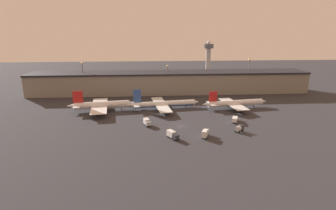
# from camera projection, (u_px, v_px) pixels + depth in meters

# --- Properties ---
(ground) EXTENTS (600.00, 600.00, 0.00)m
(ground) POSITION_uv_depth(u_px,v_px,m) (181.00, 126.00, 132.68)
(ground) COLOR #2D2D33
(terminal_building) EXTENTS (211.57, 24.12, 16.35)m
(terminal_building) POSITION_uv_depth(u_px,v_px,m) (170.00, 82.00, 203.36)
(terminal_building) COLOR gray
(terminal_building) RESTS_ON ground
(airplane_0) EXTENTS (40.31, 35.70, 12.88)m
(airplane_0) POSITION_uv_depth(u_px,v_px,m) (101.00, 105.00, 156.79)
(airplane_0) COLOR silver
(airplane_0) RESTS_ON ground
(airplane_1) EXTENTS (45.76, 36.14, 12.83)m
(airplane_1) POSITION_uv_depth(u_px,v_px,m) (163.00, 104.00, 162.11)
(airplane_1) COLOR white
(airplane_1) RESTS_ON ground
(airplane_2) EXTENTS (42.84, 29.70, 11.43)m
(airplane_2) POSITION_uv_depth(u_px,v_px,m) (235.00, 103.00, 162.59)
(airplane_2) COLOR silver
(airplane_2) RESTS_ON ground
(service_vehicle_0) EXTENTS (4.65, 6.81, 3.59)m
(service_vehicle_0) POSITION_uv_depth(u_px,v_px,m) (205.00, 133.00, 118.31)
(service_vehicle_0) COLOR #9EA3A8
(service_vehicle_0) RESTS_ON ground
(service_vehicle_1) EXTENTS (5.09, 7.53, 2.81)m
(service_vehicle_1) POSITION_uv_depth(u_px,v_px,m) (235.00, 119.00, 138.36)
(service_vehicle_1) COLOR #9EA3A8
(service_vehicle_1) RESTS_ON ground
(service_vehicle_2) EXTENTS (5.38, 7.08, 3.38)m
(service_vehicle_2) POSITION_uv_depth(u_px,v_px,m) (172.00, 135.00, 116.93)
(service_vehicle_2) COLOR #282D38
(service_vehicle_2) RESTS_ON ground
(service_vehicle_3) EXTENTS (4.93, 4.81, 3.08)m
(service_vehicle_3) POSITION_uv_depth(u_px,v_px,m) (239.00, 128.00, 124.66)
(service_vehicle_3) COLOR #282D38
(service_vehicle_3) RESTS_ON ground
(service_vehicle_4) EXTENTS (3.98, 6.17, 3.36)m
(service_vehicle_4) POSITION_uv_depth(u_px,v_px,m) (147.00, 122.00, 133.09)
(service_vehicle_4) COLOR #9EA3A8
(service_vehicle_4) RESTS_ON ground
(lamp_post_0) EXTENTS (1.80, 1.80, 24.35)m
(lamp_post_0) POSITION_uv_depth(u_px,v_px,m) (83.00, 73.00, 198.40)
(lamp_post_0) COLOR slate
(lamp_post_0) RESTS_ON ground
(lamp_post_1) EXTENTS (1.80, 1.80, 21.48)m
(lamp_post_1) POSITION_uv_depth(u_px,v_px,m) (168.00, 75.00, 203.21)
(lamp_post_1) COLOR slate
(lamp_post_1) RESTS_ON ground
(lamp_post_2) EXTENTS (1.80, 1.80, 25.66)m
(lamp_post_2) POSITION_uv_depth(u_px,v_px,m) (249.00, 71.00, 206.94)
(lamp_post_2) COLOR slate
(lamp_post_2) RESTS_ON ground
(control_tower) EXTENTS (9.00, 9.00, 37.75)m
(control_tower) POSITION_uv_depth(u_px,v_px,m) (208.00, 58.00, 247.83)
(control_tower) COLOR #99999E
(control_tower) RESTS_ON ground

